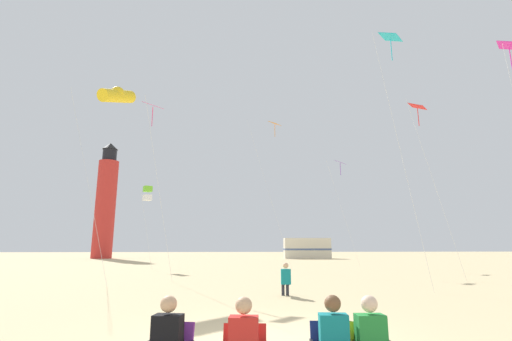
% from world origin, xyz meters
% --- Properties ---
extents(ground, '(200.00, 200.00, 0.00)m').
position_xyz_m(ground, '(0.00, 0.00, 0.00)').
color(ground, '#CCB584').
extents(kite_flyer_standing, '(0.36, 0.52, 1.16)m').
position_xyz_m(kite_flyer_standing, '(1.49, 6.01, 0.61)').
color(kite_flyer_standing, '#147F84').
rests_on(kite_flyer_standing, ground).
extents(kite_diamond_magenta, '(1.22, 1.22, 11.05)m').
position_xyz_m(kite_diamond_magenta, '(12.28, 7.05, 10.36)').
color(kite_diamond_magenta, silver).
rests_on(kite_diamond_magenta, ground).
extents(kite_tube_gold, '(3.01, 3.39, 10.49)m').
position_xyz_m(kite_tube_gold, '(-6.69, 11.90, 9.79)').
color(kite_tube_gold, silver).
rests_on(kite_tube_gold, ground).
extents(kite_diamond_cyan, '(1.66, 1.66, 11.55)m').
position_xyz_m(kite_diamond_cyan, '(6.86, 7.55, 10.81)').
color(kite_diamond_cyan, silver).
rests_on(kite_diamond_cyan, ground).
extents(kite_diamond_orange, '(3.27, 3.06, 12.23)m').
position_xyz_m(kite_diamond_orange, '(3.29, 22.07, 11.42)').
color(kite_diamond_orange, silver).
rests_on(kite_diamond_orange, ground).
extents(kite_box_lime, '(1.13, 1.13, 6.44)m').
position_xyz_m(kite_box_lime, '(-6.97, 22.21, 5.86)').
color(kite_box_lime, silver).
rests_on(kite_box_lime, ground).
extents(kite_diamond_rainbow, '(2.09, 2.09, 9.43)m').
position_xyz_m(kite_diamond_rainbow, '(-4.67, 11.69, 8.84)').
color(kite_diamond_rainbow, silver).
rests_on(kite_diamond_rainbow, ground).
extents(kite_diamond_violet, '(2.30, 2.13, 9.36)m').
position_xyz_m(kite_diamond_violet, '(9.52, 23.99, 8.78)').
color(kite_diamond_violet, silver).
rests_on(kite_diamond_violet, ground).
extents(kite_diamond_scarlet, '(2.27, 1.84, 9.98)m').
position_xyz_m(kite_diamond_scarlet, '(10.44, 11.99, 9.36)').
color(kite_diamond_scarlet, silver).
rests_on(kite_diamond_scarlet, ground).
extents(lighthouse_distant, '(2.80, 2.80, 16.80)m').
position_xyz_m(lighthouse_distant, '(-18.06, 46.74, 7.84)').
color(lighthouse_distant, red).
rests_on(lighthouse_distant, ground).
extents(rv_van_cream, '(6.55, 2.66, 2.80)m').
position_xyz_m(rv_van_cream, '(10.72, 44.14, 1.39)').
color(rv_van_cream, beige).
rests_on(rv_van_cream, ground).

